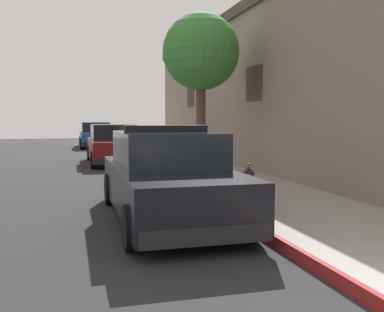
{
  "coord_description": "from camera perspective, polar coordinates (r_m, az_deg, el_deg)",
  "views": [
    {
      "loc": [
        -2.78,
        -2.05,
        1.8
      ],
      "look_at": [
        -0.29,
        7.12,
        1.0
      ],
      "focal_mm": 41.72,
      "sensor_mm": 36.0,
      "label": 1
    }
  ],
  "objects": [
    {
      "name": "fire_hydrant",
      "position": [
        8.84,
        7.23,
        -3.58
      ],
      "size": [
        0.44,
        0.4,
        0.76
      ],
      "color": "#4C4C51",
      "rests_on": "sidewalk_pavement"
    },
    {
      "name": "parked_car_silver_ahead",
      "position": [
        18.17,
        -10.04,
        1.4
      ],
      "size": [
        1.94,
        4.84,
        1.56
      ],
      "color": "maroon",
      "rests_on": "ground"
    },
    {
      "name": "storefront_building",
      "position": [
        15.46,
        18.21,
        8.29
      ],
      "size": [
        6.18,
        27.18,
        5.58
      ],
      "color": "gray",
      "rests_on": "ground"
    },
    {
      "name": "police_cruiser",
      "position": [
        7.94,
        -3.2,
        -2.83
      ],
      "size": [
        1.94,
        4.84,
        1.68
      ],
      "color": "black",
      "rests_on": "ground"
    },
    {
      "name": "street_tree",
      "position": [
        13.52,
        1.15,
        13.04
      ],
      "size": [
        2.28,
        2.28,
        4.75
      ],
      "color": "brown",
      "rests_on": "sidewalk_pavement"
    },
    {
      "name": "curb_painted_edge",
      "position": [
        12.47,
        -2.37,
        -3.1
      ],
      "size": [
        0.08,
        60.0,
        0.17
      ],
      "primitive_type": "cube",
      "color": "maroon",
      "rests_on": "ground"
    },
    {
      "name": "sidewalk_pavement",
      "position": [
        12.85,
        3.72,
        -2.87
      ],
      "size": [
        2.71,
        60.0,
        0.17
      ],
      "primitive_type": "cube",
      "color": "gray",
      "rests_on": "ground"
    },
    {
      "name": "parked_car_dark_far",
      "position": [
        28.51,
        -12.23,
        2.58
      ],
      "size": [
        1.94,
        4.84,
        1.56
      ],
      "color": "navy",
      "rests_on": "ground"
    }
  ]
}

